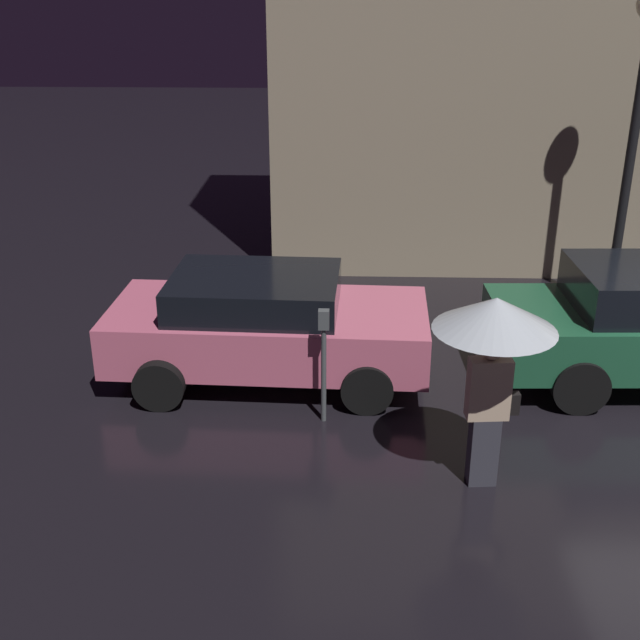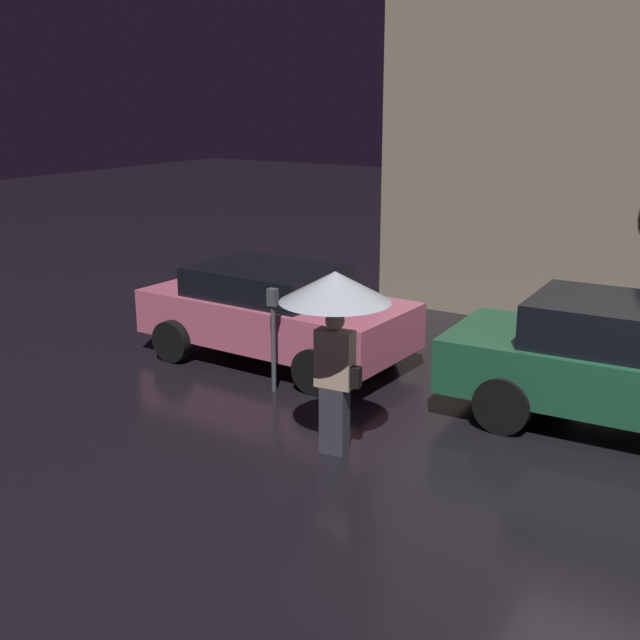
{
  "view_description": "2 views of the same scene",
  "coord_description": "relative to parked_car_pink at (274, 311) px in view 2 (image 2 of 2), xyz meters",
  "views": [
    {
      "loc": [
        -4.23,
        -7.82,
        4.68
      ],
      "look_at": [
        -4.5,
        0.17,
        1.26
      ],
      "focal_mm": 45.0,
      "sensor_mm": 36.0,
      "label": 1
    },
    {
      "loc": [
        1.23,
        -7.8,
        3.73
      ],
      "look_at": [
        -3.62,
        -0.04,
        1.14
      ],
      "focal_mm": 45.0,
      "sensor_mm": 36.0,
      "label": 2
    }
  ],
  "objects": [
    {
      "name": "ground_plane",
      "position": [
        5.21,
        -1.26,
        -0.72
      ],
      "size": [
        60.0,
        60.0,
        0.0
      ],
      "primitive_type": "plane",
      "color": "black"
    },
    {
      "name": "parked_car_pink",
      "position": [
        0.0,
        0.0,
        0.0
      ],
      "size": [
        3.97,
        1.95,
        1.35
      ],
      "rotation": [
        0.0,
        0.0,
        -0.04
      ],
      "color": "#DB6684",
      "rests_on": "ground"
    },
    {
      "name": "pedestrian_with_umbrella",
      "position": [
        2.36,
        -2.25,
        0.93
      ],
      "size": [
        1.16,
        1.16,
        2.0
      ],
      "rotation": [
        0.0,
        0.0,
        3.23
      ],
      "color": "#383842",
      "rests_on": "ground"
    },
    {
      "name": "parking_meter",
      "position": [
        0.75,
        -1.08,
        0.12
      ],
      "size": [
        0.12,
        0.1,
        1.37
      ],
      "color": "#4C5154",
      "rests_on": "ground"
    }
  ]
}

